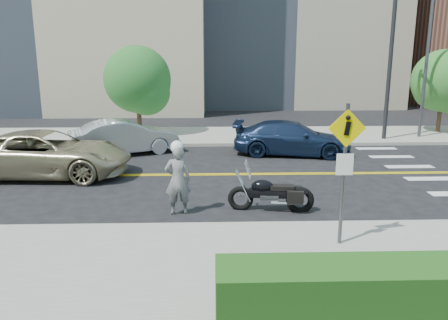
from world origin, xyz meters
The scene contains 13 objects.
ground_plane centered at (0.00, 0.00, 0.00)m, with size 120.00×120.00×0.00m, color black.
sidewalk_near centered at (0.00, -7.50, 0.07)m, with size 60.00×5.00×0.15m, color #9E9B91.
sidewalk_far centered at (0.00, 7.50, 0.07)m, with size 60.00×5.00×0.15m, color #9E9B91.
lamp_post centered at (12.00, 6.50, 4.15)m, with size 0.16×0.16×8.00m, color #4C4C51.
traffic_light centered at (10.00, 5.08, 4.67)m, with size 0.28×4.50×7.00m.
pedestrian_sign centered at (4.20, -6.31, 1.96)m, with size 0.78×0.08×3.00m.
motorcyclist centered at (0.58, -3.96, 0.98)m, with size 0.72×0.51×1.98m.
motorcycle centered at (3.06, -3.78, 0.68)m, with size 2.23×0.68×1.35m, color black, non-canonical shape.
suv centered at (-4.24, -0.01, 0.80)m, with size 2.64×5.72×1.59m, color tan.
parked_car_silver centered at (-2.21, 3.47, 0.74)m, with size 1.58×4.52×1.49m, color #A7AAAF.
parked_car_blue centered at (4.89, 3.19, 0.71)m, with size 2.00×4.92×1.43m, color #192A4D.
tree_far_a centered at (-2.27, 7.80, 2.95)m, with size 3.41×3.41×4.67m.
tree_far_b centered at (13.68, 7.89, 2.86)m, with size 3.24×3.24×4.48m.
Camera 1 is at (1.44, -14.96, 4.04)m, focal length 35.00 mm.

